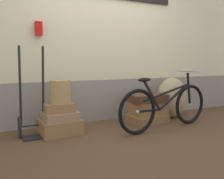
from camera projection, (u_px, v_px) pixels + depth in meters
ground at (128, 133)px, 3.60m from camera, size 8.53×5.20×0.06m
station_building at (104, 51)px, 4.22m from camera, size 6.53×0.74×2.40m
suitcase_0 at (60, 126)px, 3.44m from camera, size 0.59×0.51×0.20m
suitcase_1 at (60, 116)px, 3.41m from camera, size 0.50×0.42×0.11m
suitcase_2 at (59, 107)px, 3.40m from camera, size 0.41×0.33×0.13m
suitcase_3 at (147, 118)px, 4.08m from camera, size 0.67×0.50×0.13m
suitcase_4 at (148, 108)px, 4.07m from camera, size 0.60×0.44×0.21m
suitcase_5 at (148, 98)px, 4.05m from camera, size 0.62×0.43×0.13m
wicker_basket at (60, 92)px, 3.38m from camera, size 0.29×0.29×0.32m
luggage_trolley at (33, 116)px, 3.30m from camera, size 0.38×0.37×1.23m
burlap_sack at (172, 98)px, 4.41m from camera, size 0.55×0.47×0.73m
bicycle at (166, 106)px, 3.66m from camera, size 1.73×0.46×0.88m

